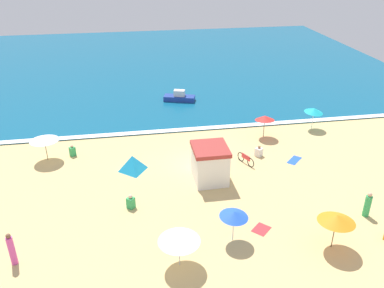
# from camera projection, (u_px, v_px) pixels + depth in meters

# --- Properties ---
(ground_plane) EXTENTS (60.00, 60.00, 0.00)m
(ground_plane) POSITION_uv_depth(u_px,v_px,m) (199.00, 166.00, 29.79)
(ground_plane) COLOR #D8B775
(ocean_water) EXTENTS (60.00, 44.00, 0.10)m
(ocean_water) POSITION_uv_depth(u_px,v_px,m) (161.00, 63.00, 54.37)
(ocean_water) COLOR #0F567A
(ocean_water) RESTS_ON ground_plane
(wave_breaker_foam) EXTENTS (57.00, 0.70, 0.01)m
(wave_breaker_foam) POSITION_uv_depth(u_px,v_px,m) (186.00, 129.00, 35.28)
(wave_breaker_foam) COLOR white
(wave_breaker_foam) RESTS_ON ocean_water
(lifeguard_cabana) EXTENTS (2.38, 2.60, 2.59)m
(lifeguard_cabana) POSITION_uv_depth(u_px,v_px,m) (210.00, 163.00, 27.43)
(lifeguard_cabana) COLOR white
(lifeguard_cabana) RESTS_ON ground_plane
(beach_umbrella_0) EXTENTS (1.75, 1.77, 2.03)m
(beach_umbrella_0) POSITION_uv_depth(u_px,v_px,m) (265.00, 118.00, 33.37)
(beach_umbrella_0) COLOR #4C3823
(beach_umbrella_0) RESTS_ON ground_plane
(beach_umbrella_1) EXTENTS (2.75, 2.76, 1.98)m
(beach_umbrella_1) POSITION_uv_depth(u_px,v_px,m) (179.00, 238.00, 19.88)
(beach_umbrella_1) COLOR silver
(beach_umbrella_1) RESTS_ON ground_plane
(beach_umbrella_2) EXTENTS (2.53, 2.54, 2.01)m
(beach_umbrella_2) POSITION_uv_depth(u_px,v_px,m) (44.00, 138.00, 29.77)
(beach_umbrella_2) COLOR #4C3823
(beach_umbrella_2) RESTS_ON ground_plane
(beach_umbrella_3) EXTENTS (2.22, 2.22, 1.97)m
(beach_umbrella_3) POSITION_uv_depth(u_px,v_px,m) (234.00, 214.00, 21.60)
(beach_umbrella_3) COLOR silver
(beach_umbrella_3) RESTS_ON ground_plane
(beach_umbrella_4) EXTENTS (2.61, 2.62, 2.19)m
(beach_umbrella_4) POSITION_uv_depth(u_px,v_px,m) (337.00, 218.00, 21.04)
(beach_umbrella_4) COLOR #4C3823
(beach_umbrella_4) RESTS_ON ground_plane
(beach_umbrella_5) EXTENTS (2.31, 2.31, 2.03)m
(beach_umbrella_5) POSITION_uv_depth(u_px,v_px,m) (314.00, 110.00, 34.85)
(beach_umbrella_5) COLOR silver
(beach_umbrella_5) RESTS_ON ground_plane
(beach_tent) EXTENTS (1.82, 1.99, 1.15)m
(beach_tent) POSITION_uv_depth(u_px,v_px,m) (133.00, 163.00, 29.01)
(beach_tent) COLOR #1999D8
(beach_tent) RESTS_ON ground_plane
(parked_bicycle) EXTENTS (0.82, 1.67, 0.76)m
(parked_bicycle) POSITION_uv_depth(u_px,v_px,m) (246.00, 159.00, 29.91)
(parked_bicycle) COLOR black
(parked_bicycle) RESTS_ON ground_plane
(beachgoer_2) EXTENTS (0.54, 0.54, 0.91)m
(beachgoer_2) POSITION_uv_depth(u_px,v_px,m) (72.00, 151.00, 31.01)
(beachgoer_2) COLOR green
(beachgoer_2) RESTS_ON ground_plane
(beachgoer_3) EXTENTS (0.47, 0.47, 1.66)m
(beachgoer_3) POSITION_uv_depth(u_px,v_px,m) (367.00, 205.00, 24.05)
(beachgoer_3) COLOR green
(beachgoer_3) RESTS_ON ground_plane
(beachgoer_4) EXTENTS (0.41, 0.41, 1.75)m
(beachgoer_4) POSITION_uv_depth(u_px,v_px,m) (220.00, 153.00, 29.82)
(beachgoer_4) COLOR blue
(beachgoer_4) RESTS_ON ground_plane
(beachgoer_5) EXTENTS (0.42, 0.42, 1.92)m
(beachgoer_5) POSITION_uv_depth(u_px,v_px,m) (12.00, 250.00, 20.37)
(beachgoer_5) COLOR #D84CA5
(beachgoer_5) RESTS_ON ground_plane
(beachgoer_6) EXTENTS (0.59, 0.59, 0.97)m
(beachgoer_6) POSITION_uv_depth(u_px,v_px,m) (131.00, 202.00, 24.92)
(beachgoer_6) COLOR green
(beachgoer_6) RESTS_ON ground_plane
(beachgoer_7) EXTENTS (0.67, 0.67, 0.87)m
(beachgoer_7) POSITION_uv_depth(u_px,v_px,m) (259.00, 152.00, 31.00)
(beachgoer_7) COLOR white
(beachgoer_7) RESTS_ON ground_plane
(beach_towel_0) EXTENTS (1.50, 1.49, 0.01)m
(beach_towel_0) POSITION_uv_depth(u_px,v_px,m) (294.00, 160.00, 30.52)
(beach_towel_0) COLOR blue
(beach_towel_0) RESTS_ON ground_plane
(beach_towel_1) EXTENTS (0.99, 1.42, 0.01)m
(beach_towel_1) POSITION_uv_depth(u_px,v_px,m) (198.00, 150.00, 31.99)
(beach_towel_1) COLOR red
(beach_towel_1) RESTS_ON ground_plane
(beach_towel_2) EXTENTS (1.31, 1.31, 0.01)m
(beach_towel_2) POSITION_uv_depth(u_px,v_px,m) (261.00, 229.00, 23.22)
(beach_towel_2) COLOR red
(beach_towel_2) RESTS_ON ground_plane
(small_boat_0) EXTENTS (3.36, 2.03, 1.14)m
(small_boat_0) POSITION_uv_depth(u_px,v_px,m) (179.00, 97.00, 41.43)
(small_boat_0) COLOR navy
(small_boat_0) RESTS_ON ocean_water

